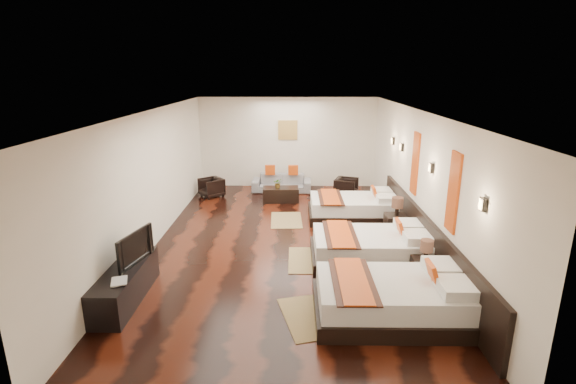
{
  "coord_description": "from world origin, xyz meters",
  "views": [
    {
      "loc": [
        0.18,
        -8.39,
        3.56
      ],
      "look_at": [
        0.07,
        0.18,
        1.1
      ],
      "focal_mm": 26.33,
      "sensor_mm": 36.0,
      "label": 1
    }
  ],
  "objects_px": {
    "bed_mid": "(372,248)",
    "nightstand_a": "(425,269)",
    "book": "(111,283)",
    "nightstand_b": "(396,224)",
    "bed_far": "(354,207)",
    "tv_console": "(126,284)",
    "tv": "(131,247)",
    "coffee_table": "(281,194)",
    "armchair_right": "(346,188)",
    "bed_near": "(395,298)",
    "figurine": "(139,242)",
    "sofa": "(282,183)",
    "table_plant": "(278,183)",
    "armchair_left": "(211,187)"
  },
  "relations": [
    {
      "from": "nightstand_a",
      "to": "book",
      "type": "height_order",
      "value": "nightstand_a"
    },
    {
      "from": "nightstand_a",
      "to": "nightstand_b",
      "type": "height_order",
      "value": "nightstand_b"
    },
    {
      "from": "figurine",
      "to": "nightstand_a",
      "type": "bearing_deg",
      "value": -1.27
    },
    {
      "from": "nightstand_a",
      "to": "bed_near",
      "type": "bearing_deg",
      "value": -126.29
    },
    {
      "from": "tv",
      "to": "figurine",
      "type": "xyz_separation_m",
      "value": [
        -0.05,
        0.48,
        -0.12
      ]
    },
    {
      "from": "book",
      "to": "armchair_left",
      "type": "relative_size",
      "value": 0.49
    },
    {
      "from": "book",
      "to": "table_plant",
      "type": "xyz_separation_m",
      "value": [
        2.25,
        5.85,
        -0.03
      ]
    },
    {
      "from": "bed_near",
      "to": "bed_mid",
      "type": "bearing_deg",
      "value": 90.02
    },
    {
      "from": "tv_console",
      "to": "armchair_left",
      "type": "height_order",
      "value": "armchair_left"
    },
    {
      "from": "tv_console",
      "to": "coffee_table",
      "type": "height_order",
      "value": "tv_console"
    },
    {
      "from": "nightstand_b",
      "to": "armchair_right",
      "type": "relative_size",
      "value": 1.48
    },
    {
      "from": "bed_mid",
      "to": "book",
      "type": "bearing_deg",
      "value": -155.04
    },
    {
      "from": "sofa",
      "to": "coffee_table",
      "type": "height_order",
      "value": "sofa"
    },
    {
      "from": "armchair_right",
      "to": "book",
      "type": "bearing_deg",
      "value": 165.74
    },
    {
      "from": "tv",
      "to": "coffee_table",
      "type": "bearing_deg",
      "value": -10.27
    },
    {
      "from": "nightstand_b",
      "to": "tv_console",
      "type": "relative_size",
      "value": 0.52
    },
    {
      "from": "figurine",
      "to": "bed_mid",
      "type": "bearing_deg",
      "value": 10.29
    },
    {
      "from": "sofa",
      "to": "armchair_left",
      "type": "relative_size",
      "value": 2.89
    },
    {
      "from": "tv_console",
      "to": "armchair_left",
      "type": "relative_size",
      "value": 2.93
    },
    {
      "from": "nightstand_a",
      "to": "figurine",
      "type": "bearing_deg",
      "value": 178.73
    },
    {
      "from": "bed_mid",
      "to": "nightstand_a",
      "type": "relative_size",
      "value": 2.77
    },
    {
      "from": "bed_far",
      "to": "coffee_table",
      "type": "relative_size",
      "value": 2.19
    },
    {
      "from": "nightstand_b",
      "to": "bed_near",
      "type": "bearing_deg",
      "value": -103.33
    },
    {
      "from": "bed_near",
      "to": "bed_far",
      "type": "height_order",
      "value": "bed_near"
    },
    {
      "from": "book",
      "to": "nightstand_b",
      "type": "bearing_deg",
      "value": 33.01
    },
    {
      "from": "nightstand_a",
      "to": "tv_console",
      "type": "height_order",
      "value": "nightstand_a"
    },
    {
      "from": "armchair_left",
      "to": "bed_mid",
      "type": "bearing_deg",
      "value": 3.04
    },
    {
      "from": "bed_near",
      "to": "coffee_table",
      "type": "height_order",
      "value": "bed_near"
    },
    {
      "from": "sofa",
      "to": "table_plant",
      "type": "distance_m",
      "value": 1.13
    },
    {
      "from": "sofa",
      "to": "table_plant",
      "type": "height_order",
      "value": "table_plant"
    },
    {
      "from": "nightstand_b",
      "to": "armchair_left",
      "type": "relative_size",
      "value": 1.51
    },
    {
      "from": "armchair_right",
      "to": "bed_mid",
      "type": "bearing_deg",
      "value": -160.9
    },
    {
      "from": "nightstand_b",
      "to": "tv",
      "type": "height_order",
      "value": "tv"
    },
    {
      "from": "bed_mid",
      "to": "sofa",
      "type": "distance_m",
      "value": 5.33
    },
    {
      "from": "tv_console",
      "to": "table_plant",
      "type": "bearing_deg",
      "value": 67.26
    },
    {
      "from": "bed_near",
      "to": "bed_far",
      "type": "bearing_deg",
      "value": 90.02
    },
    {
      "from": "tv_console",
      "to": "tv",
      "type": "relative_size",
      "value": 1.93
    },
    {
      "from": "tv",
      "to": "book",
      "type": "height_order",
      "value": "tv"
    },
    {
      "from": "bed_far",
      "to": "tv_console",
      "type": "relative_size",
      "value": 1.21
    },
    {
      "from": "armchair_right",
      "to": "table_plant",
      "type": "relative_size",
      "value": 2.26
    },
    {
      "from": "sofa",
      "to": "coffee_table",
      "type": "bearing_deg",
      "value": -88.09
    },
    {
      "from": "figurine",
      "to": "armchair_left",
      "type": "distance_m",
      "value": 5.16
    },
    {
      "from": "tv",
      "to": "figurine",
      "type": "height_order",
      "value": "tv"
    },
    {
      "from": "bed_far",
      "to": "sofa",
      "type": "xyz_separation_m",
      "value": [
        -1.88,
        2.48,
        -0.03
      ]
    },
    {
      "from": "bed_far",
      "to": "figurine",
      "type": "xyz_separation_m",
      "value": [
        -4.2,
        -3.27,
        0.42
      ]
    },
    {
      "from": "tv",
      "to": "book",
      "type": "distance_m",
      "value": 0.76
    },
    {
      "from": "bed_far",
      "to": "figurine",
      "type": "bearing_deg",
      "value": -142.06
    },
    {
      "from": "bed_mid",
      "to": "tv_console",
      "type": "xyz_separation_m",
      "value": [
        -4.2,
        -1.47,
        -0.02
      ]
    },
    {
      "from": "figurine",
      "to": "armchair_right",
      "type": "relative_size",
      "value": 0.48
    },
    {
      "from": "bed_near",
      "to": "tv",
      "type": "bearing_deg",
      "value": 171.1
    }
  ]
}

